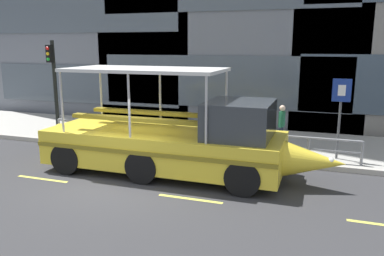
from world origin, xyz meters
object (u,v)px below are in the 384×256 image
traffic_light_pole (54,78)px  duck_tour_boat (179,142)px  pedestrian_near_bow (282,122)px  parking_sign (341,105)px

traffic_light_pole → duck_tour_boat: bearing=-22.0°
traffic_light_pole → pedestrian_near_bow: 9.66m
duck_tour_boat → pedestrian_near_bow: (2.76, 3.72, 0.10)m
parking_sign → pedestrian_near_bow: size_ratio=1.69×
duck_tour_boat → pedestrian_near_bow: size_ratio=5.80×
duck_tour_boat → traffic_light_pole: bearing=158.0°
parking_sign → pedestrian_near_bow: parking_sign is taller
parking_sign → duck_tour_boat: size_ratio=0.29×
traffic_light_pole → duck_tour_boat: traffic_light_pole is taller
pedestrian_near_bow → duck_tour_boat: bearing=-126.6°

